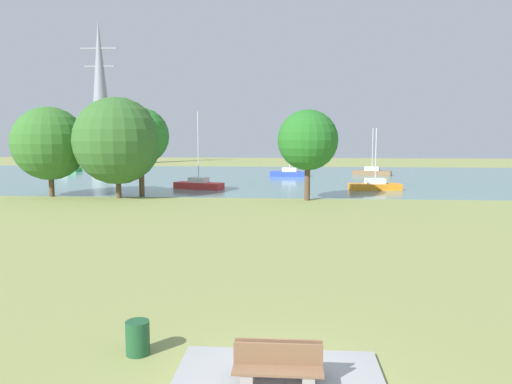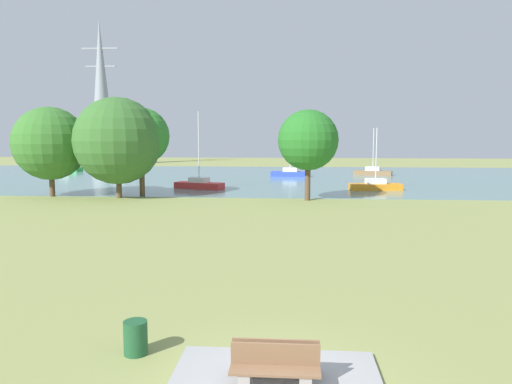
# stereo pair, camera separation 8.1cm
# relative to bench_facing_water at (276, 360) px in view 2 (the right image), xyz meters

# --- Properties ---
(ground_plane) EXTENTS (160.00, 160.00, 0.00)m
(ground_plane) POSITION_rel_bench_facing_water_xyz_m (0.00, 21.73, -0.47)
(ground_plane) COLOR #8C9351
(bench_facing_water) EXTENTS (1.80, 0.48, 0.89)m
(bench_facing_water) POSITION_rel_bench_facing_water_xyz_m (0.00, 0.00, 0.00)
(bench_facing_water) COLOR #9D938E
(bench_facing_water) RESTS_ON concrete_pad
(bench_facing_inland) EXTENTS (1.80, 0.48, 0.89)m
(bench_facing_inland) POSITION_rel_bench_facing_water_xyz_m (0.00, -0.54, 0.00)
(bench_facing_inland) COLOR #9D938E
(bench_facing_inland) RESTS_ON concrete_pad
(litter_bin) EXTENTS (0.56, 0.56, 0.80)m
(litter_bin) POSITION_rel_bench_facing_water_xyz_m (-3.34, 1.03, -0.07)
(litter_bin) COLOR #1E512D
(litter_bin) RESTS_ON ground
(water_surface) EXTENTS (140.00, 40.00, 0.02)m
(water_surface) POSITION_rel_bench_facing_water_xyz_m (0.00, 49.73, -0.46)
(water_surface) COLOR slate
(water_surface) RESTS_ON ground
(sailboat_white) EXTENTS (4.97, 2.20, 7.37)m
(sailboat_white) POSITION_rel_bench_facing_water_xyz_m (-22.12, 51.23, -0.00)
(sailboat_white) COLOR white
(sailboat_white) RESTS_ON water_surface
(sailboat_green) EXTENTS (5.02, 2.57, 5.84)m
(sailboat_green) POSITION_rel_bench_facing_water_xyz_m (-32.09, 57.68, -0.02)
(sailboat_green) COLOR green
(sailboat_green) RESTS_ON water_surface
(sailboat_orange) EXTENTS (4.94, 2.02, 5.81)m
(sailboat_orange) POSITION_rel_bench_facing_water_xyz_m (8.14, 36.39, -0.02)
(sailboat_orange) COLOR orange
(sailboat_orange) RESTS_ON water_surface
(sailboat_brown) EXTENTS (5.03, 2.84, 6.06)m
(sailboat_brown) POSITION_rel_bench_facing_water_xyz_m (10.70, 53.78, -0.02)
(sailboat_brown) COLOR brown
(sailboat_brown) RESTS_ON water_surface
(sailboat_blue) EXTENTS (4.92, 1.95, 5.94)m
(sailboat_blue) POSITION_rel_bench_facing_water_xyz_m (0.09, 51.12, -0.02)
(sailboat_blue) COLOR blue
(sailboat_blue) RESTS_ON water_surface
(sailboat_red) EXTENTS (5.03, 2.95, 7.36)m
(sailboat_red) POSITION_rel_bench_facing_water_xyz_m (-8.60, 36.33, -0.00)
(sailboat_red) COLOR red
(sailboat_red) RESTS_ON water_surface
(tree_east_near) EXTENTS (6.11, 6.11, 7.51)m
(tree_east_near) POSITION_rel_bench_facing_water_xyz_m (-19.89, 29.72, 3.98)
(tree_east_near) COLOR brown
(tree_east_near) RESTS_ON ground
(tree_west_near) EXTENTS (7.09, 7.09, 8.23)m
(tree_west_near) POSITION_rel_bench_facing_water_xyz_m (-13.91, 29.18, 4.21)
(tree_west_near) COLOR brown
(tree_west_near) RESTS_ON ground
(tree_mid_shore) EXTENTS (4.73, 4.73, 7.45)m
(tree_mid_shore) POSITION_rel_bench_facing_water_xyz_m (-12.29, 30.25, 4.59)
(tree_mid_shore) COLOR brown
(tree_mid_shore) RESTS_ON ground
(tree_east_far) EXTENTS (4.76, 4.76, 7.15)m
(tree_east_far) POSITION_rel_bench_facing_water_xyz_m (1.55, 28.77, 4.28)
(tree_east_far) COLOR brown
(tree_east_far) RESTS_ON ground
(electricity_pylon) EXTENTS (6.40, 4.40, 24.85)m
(electricity_pylon) POSITION_rel_bench_facing_water_xyz_m (-32.65, 73.39, 11.97)
(electricity_pylon) COLOR gray
(electricity_pylon) RESTS_ON ground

